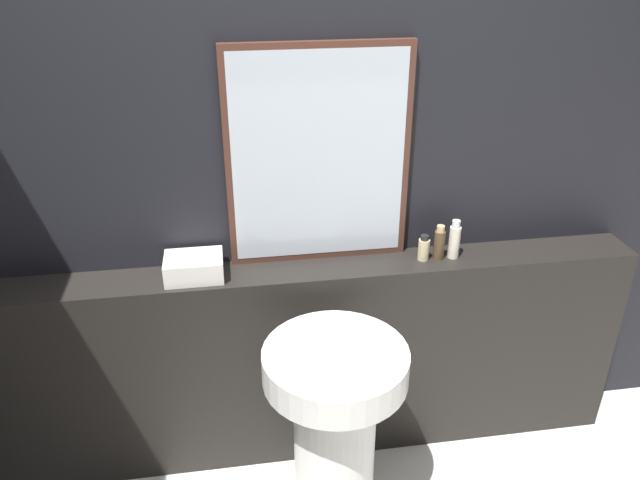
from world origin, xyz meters
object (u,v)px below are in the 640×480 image
object	(u,v)px
shampoo_bottle	(424,248)
conditioner_bottle	(439,243)
mirror	(319,158)
pedestal_sink	(335,425)
towel_stack	(194,267)
lotion_bottle	(454,240)

from	to	relation	value
shampoo_bottle	conditioner_bottle	distance (m)	0.07
mirror	shampoo_bottle	world-z (taller)	mirror
mirror	conditioner_bottle	world-z (taller)	mirror
mirror	shampoo_bottle	distance (m)	0.58
pedestal_sink	shampoo_bottle	bearing A→B (deg)	45.65
towel_stack	lotion_bottle	size ratio (longest dim) A/B	1.34
mirror	towel_stack	bearing A→B (deg)	-170.24
shampoo_bottle	mirror	bearing A→B (deg)	168.37
pedestal_sink	towel_stack	distance (m)	0.80
towel_stack	shampoo_bottle	world-z (taller)	shampoo_bottle
towel_stack	conditioner_bottle	world-z (taller)	conditioner_bottle
towel_stack	conditioner_bottle	xyz separation A→B (m)	(0.99, 0.00, 0.02)
mirror	conditioner_bottle	bearing A→B (deg)	-10.13
shampoo_bottle	towel_stack	bearing A→B (deg)	180.00
pedestal_sink	conditioner_bottle	bearing A→B (deg)	41.81
pedestal_sink	shampoo_bottle	xyz separation A→B (m)	(0.45, 0.46, 0.46)
shampoo_bottle	conditioner_bottle	xyz separation A→B (m)	(0.06, 0.00, 0.02)
conditioner_bottle	lotion_bottle	size ratio (longest dim) A/B	0.89
conditioner_bottle	lotion_bottle	distance (m)	0.06
mirror	towel_stack	world-z (taller)	mirror
lotion_bottle	pedestal_sink	bearing A→B (deg)	-141.53
pedestal_sink	conditioner_bottle	size ratio (longest dim) A/B	5.84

